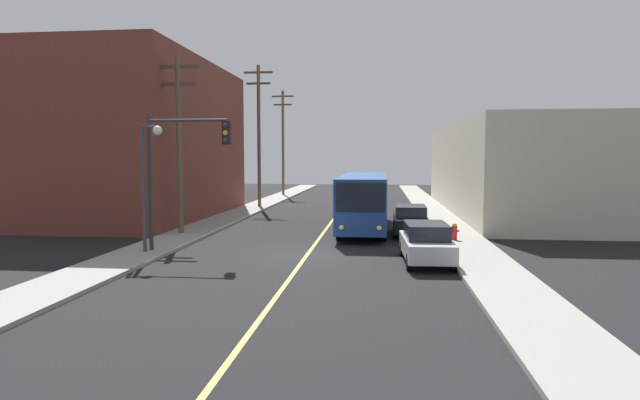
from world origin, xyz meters
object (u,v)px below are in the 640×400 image
(parked_car_silver, at_px, (426,242))
(fire_hydrant, at_px, (455,231))
(city_bus, at_px, (364,199))
(utility_pole_mid, at_px, (259,130))
(utility_pole_far, at_px, (283,138))
(parked_car_black, at_px, (410,220))
(street_lamp_left, at_px, (148,169))
(traffic_signal_left_corner, at_px, (183,156))
(utility_pole_near, at_px, (179,136))

(parked_car_silver, height_order, fire_hydrant, parked_car_silver)
(city_bus, relative_size, parked_car_silver, 2.72)
(utility_pole_mid, bearing_deg, utility_pole_far, 91.90)
(parked_car_black, height_order, street_lamp_left, street_lamp_left)
(parked_car_black, bearing_deg, street_lamp_left, -148.01)
(parked_car_black, height_order, traffic_signal_left_corner, traffic_signal_left_corner)
(utility_pole_far, bearing_deg, city_bus, -69.93)
(utility_pole_near, relative_size, fire_hydrant, 11.32)
(utility_pole_far, xyz_separation_m, street_lamp_left, (0.54, -35.35, -2.57))
(city_bus, relative_size, parked_car_black, 2.75)
(traffic_signal_left_corner, bearing_deg, fire_hydrant, 19.62)
(utility_pole_far, xyz_separation_m, fire_hydrant, (14.22, -30.54, -5.73))
(city_bus, distance_m, parked_car_black, 3.37)
(parked_car_silver, xyz_separation_m, utility_pole_near, (-12.61, 6.18, 4.56))
(city_bus, relative_size, utility_pole_near, 1.28)
(parked_car_black, height_order, utility_pole_mid, utility_pole_mid)
(city_bus, relative_size, utility_pole_mid, 1.04)
(parked_car_silver, relative_size, fire_hydrant, 5.32)
(parked_car_silver, bearing_deg, traffic_signal_left_corner, 175.11)
(utility_pole_mid, bearing_deg, city_bus, -54.05)
(utility_pole_far, bearing_deg, street_lamp_left, -89.13)
(utility_pole_mid, xyz_separation_m, traffic_signal_left_corner, (1.50, -21.29, -2.22))
(parked_car_black, bearing_deg, traffic_signal_left_corner, -146.23)
(utility_pole_far, height_order, traffic_signal_left_corner, utility_pole_far)
(utility_pole_far, xyz_separation_m, traffic_signal_left_corner, (1.96, -34.91, -2.01))
(parked_car_black, relative_size, utility_pole_far, 0.39)
(street_lamp_left, distance_m, fire_hydrant, 14.84)
(utility_pole_mid, xyz_separation_m, utility_pole_far, (-0.45, 13.62, -0.21))
(traffic_signal_left_corner, bearing_deg, street_lamp_left, -162.96)
(utility_pole_near, height_order, street_lamp_left, utility_pole_near)
(parked_car_silver, xyz_separation_m, street_lamp_left, (-11.82, 0.46, 2.90))
(utility_pole_far, bearing_deg, traffic_signal_left_corner, -86.79)
(parked_car_black, bearing_deg, parked_car_silver, -88.67)
(parked_car_black, relative_size, utility_pole_mid, 0.38)
(parked_car_black, relative_size, street_lamp_left, 0.80)
(parked_car_silver, bearing_deg, street_lamp_left, 177.79)
(parked_car_black, xyz_separation_m, street_lamp_left, (-11.64, -7.27, 2.90))
(utility_pole_far, bearing_deg, parked_car_black, -66.55)
(utility_pole_mid, bearing_deg, parked_car_silver, -61.77)
(utility_pole_mid, relative_size, fire_hydrant, 13.92)
(traffic_signal_left_corner, bearing_deg, utility_pole_far, 93.21)
(city_bus, relative_size, utility_pole_far, 1.08)
(utility_pole_near, xyz_separation_m, street_lamp_left, (0.79, -5.73, -1.66))
(city_bus, height_order, utility_pole_far, utility_pole_far)
(parked_car_silver, xyz_separation_m, traffic_signal_left_corner, (-10.41, 0.89, 3.46))
(traffic_signal_left_corner, bearing_deg, parked_car_silver, -4.89)
(fire_hydrant, bearing_deg, traffic_signal_left_corner, -160.38)
(parked_car_silver, bearing_deg, fire_hydrant, 70.57)
(city_bus, height_order, utility_pole_mid, utility_pole_mid)
(parked_car_silver, height_order, utility_pole_near, utility_pole_near)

